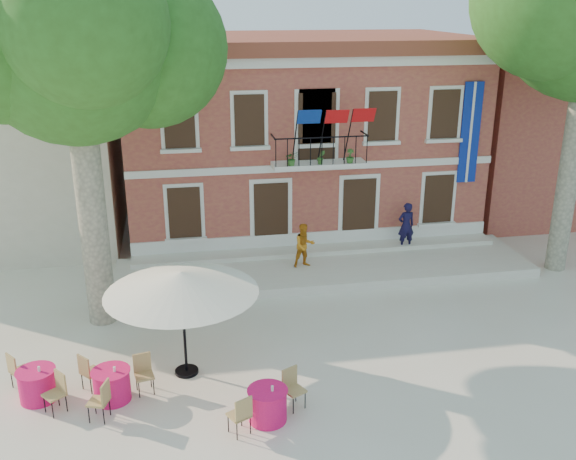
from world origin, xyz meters
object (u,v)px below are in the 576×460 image
(pedestrian_navy, at_px, (406,226))
(pedestrian_orange, at_px, (304,245))
(patio_umbrella, at_px, (181,283))
(cafe_table_2, at_px, (112,383))
(cafe_table_1, at_px, (268,404))
(cafe_table_0, at_px, (37,384))
(plane_tree_west, at_px, (74,43))

(pedestrian_navy, bearing_deg, pedestrian_orange, 9.22)
(patio_umbrella, relative_size, pedestrian_orange, 2.45)
(patio_umbrella, bearing_deg, cafe_table_2, -153.78)
(pedestrian_navy, distance_m, cafe_table_2, 12.21)
(pedestrian_navy, xyz_separation_m, cafe_table_2, (-9.75, -7.31, -0.73))
(cafe_table_1, distance_m, cafe_table_2, 3.70)
(cafe_table_0, bearing_deg, cafe_table_2, -10.56)
(plane_tree_west, distance_m, pedestrian_navy, 12.66)
(patio_umbrella, height_order, cafe_table_2, patio_umbrella)
(patio_umbrella, height_order, pedestrian_orange, patio_umbrella)
(patio_umbrella, height_order, cafe_table_1, patio_umbrella)
(patio_umbrella, bearing_deg, plane_tree_west, 125.08)
(pedestrian_navy, bearing_deg, patio_umbrella, 33.51)
(pedestrian_orange, distance_m, cafe_table_2, 8.60)
(cafe_table_1, relative_size, cafe_table_2, 1.04)
(pedestrian_navy, bearing_deg, cafe_table_2, 31.55)
(cafe_table_0, height_order, cafe_table_2, same)
(cafe_table_2, bearing_deg, plane_tree_west, 97.95)
(pedestrian_navy, xyz_separation_m, cafe_table_1, (-6.32, -8.71, -0.74))
(cafe_table_0, bearing_deg, pedestrian_navy, 31.40)
(plane_tree_west, bearing_deg, cafe_table_1, -54.03)
(pedestrian_navy, bearing_deg, plane_tree_west, 11.90)
(plane_tree_west, height_order, pedestrian_navy, plane_tree_west)
(pedestrian_orange, xyz_separation_m, cafe_table_0, (-7.52, -5.97, -0.63))
(plane_tree_west, bearing_deg, cafe_table_0, -106.48)
(pedestrian_orange, xyz_separation_m, cafe_table_1, (-2.40, -7.69, -0.63))
(plane_tree_west, height_order, cafe_table_0, plane_tree_west)
(plane_tree_west, height_order, cafe_table_1, plane_tree_west)
(cafe_table_1, bearing_deg, pedestrian_navy, 54.01)
(cafe_table_1, bearing_deg, patio_umbrella, 127.23)
(cafe_table_1, bearing_deg, cafe_table_0, 161.47)
(plane_tree_west, xyz_separation_m, cafe_table_2, (0.57, -4.11, -7.32))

